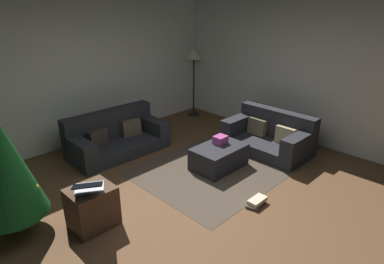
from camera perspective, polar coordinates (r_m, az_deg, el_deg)
The scene contains 14 objects.
ground_plane at distance 4.50m, azimuth 0.78°, elevation -12.83°, with size 6.40×6.40×0.00m, color brown.
rear_partition at distance 6.42m, azimuth -19.97°, elevation 9.26°, with size 6.40×0.12×2.60m, color silver.
corner_partition at distance 6.47m, azimuth 20.87°, elevation 9.23°, with size 0.12×6.40×2.60m, color silver.
couch_left at distance 6.07m, azimuth -13.15°, elevation -0.87°, with size 1.74×0.88×0.73m.
couch_right at distance 6.14m, azimuth 13.39°, elevation -0.60°, with size 0.89×1.51×0.72m.
ottoman at distance 5.40m, azimuth 4.69°, elevation -4.32°, with size 0.87×0.58×0.37m, color #26262B.
gift_box at distance 5.42m, azimuth 4.95°, elevation -1.34°, with size 0.21×0.18×0.13m, color #B23F8C.
tv_remote at distance 5.52m, azimuth 5.41°, elevation -1.50°, with size 0.05×0.16×0.02m, color black.
christmas_tree at distance 4.15m, azimuth -30.22°, elevation -4.60°, with size 0.81×0.81×1.67m.
side_table at distance 4.22m, azimuth -16.95°, elevation -12.37°, with size 0.52×0.44×0.51m, color #4C3323.
laptop at distance 4.00m, azimuth -17.48°, elevation -9.10°, with size 0.49×0.51×0.18m.
book_stack at distance 4.59m, azimuth 11.14°, elevation -11.83°, with size 0.33×0.23×0.09m.
corner_lamp at distance 7.59m, azimuth 0.30°, elevation 12.67°, with size 0.36×0.36×1.58m.
area_rug at distance 5.48m, azimuth 4.63°, elevation -6.02°, with size 2.60×2.00×0.01m, color #44382D.
Camera 1 is at (-2.66, -2.57, 2.57)m, focal length 30.71 mm.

